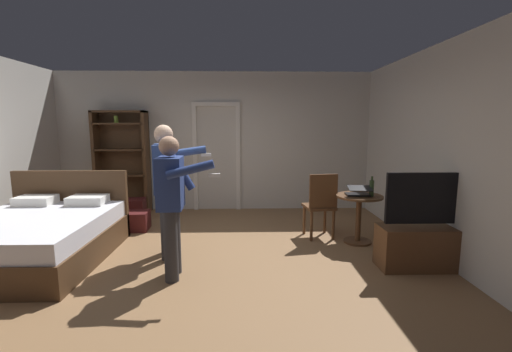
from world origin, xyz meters
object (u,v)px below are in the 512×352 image
suitcase_dark (129,221)px  laptop (358,192)px  bed (37,236)px  person_striped_shirt (166,181)px  tv_flatscreen (426,241)px  side_table (359,211)px  bottle_on_table (372,188)px  bookshelf (122,158)px  person_blue_shirt (172,199)px  wooden_chair (321,203)px  suitcase_small (132,208)px

suitcase_dark → laptop: bearing=-14.7°
bed → person_striped_shirt: person_striped_shirt is taller
tv_flatscreen → side_table: (-0.51, 0.91, 0.14)m
suitcase_dark → bottle_on_table: bearing=-14.7°
bed → bookshelf: (0.24, 2.43, 0.76)m
tv_flatscreen → suitcase_dark: size_ratio=1.90×
bed → person_blue_shirt: person_blue_shirt is taller
person_blue_shirt → person_striped_shirt: person_striped_shirt is taller
wooden_chair → person_blue_shirt: bearing=-146.4°
person_striped_shirt → suitcase_small: bearing=119.9°
tv_flatscreen → bottle_on_table: tv_flatscreen is taller
person_striped_shirt → bottle_on_table: bearing=7.5°
bed → side_table: 4.29m
bed → side_table: bed is taller
suitcase_small → bookshelf: bearing=116.7°
bottle_on_table → bookshelf: bearing=154.5°
person_blue_shirt → suitcase_small: 2.93m
tv_flatscreen → suitcase_small: tv_flatscreen is taller
laptop → suitcase_small: bearing=157.9°
side_table → person_blue_shirt: bearing=-156.1°
bookshelf → person_blue_shirt: size_ratio=1.24×
tv_flatscreen → wooden_chair: size_ratio=1.17×
person_striped_shirt → suitcase_small: 2.34m
bottle_on_table → suitcase_small: bearing=158.3°
side_table → person_blue_shirt: 2.69m
person_striped_shirt → bed: bearing=-177.2°
laptop → suitcase_small: 4.02m
bed → person_blue_shirt: (1.83, -0.55, 0.60)m
bottle_on_table → suitcase_dark: bottle_on_table is taller
person_striped_shirt → bookshelf: bearing=120.4°
person_striped_shirt → suitcase_dark: 1.66m
bed → laptop: bed is taller
bed → wooden_chair: bearing=11.0°
bookshelf → tv_flatscreen: size_ratio=1.70×
bookshelf → suitcase_dark: size_ratio=3.22×
person_striped_shirt → suitcase_small: (-1.09, 1.90, -0.82)m
bookshelf → suitcase_small: bookshelf is taller
laptop → wooden_chair: 0.57m
suitcase_small → tv_flatscreen: bearing=-35.3°
bottle_on_table → person_striped_shirt: person_striped_shirt is taller
wooden_chair → bed: bearing=-169.0°
bottle_on_table → suitcase_small: size_ratio=0.63×
side_table → wooden_chair: (-0.51, 0.20, 0.07)m
person_striped_shirt → wooden_chair: bearing=17.0°
side_table → bottle_on_table: 0.38m
person_blue_shirt → suitcase_dark: size_ratio=2.60×
laptop → person_blue_shirt: 2.61m
suitcase_small → laptop: bearing=-28.2°
side_table → person_striped_shirt: size_ratio=0.41×
tv_flatscreen → wooden_chair: (-1.02, 1.11, 0.21)m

